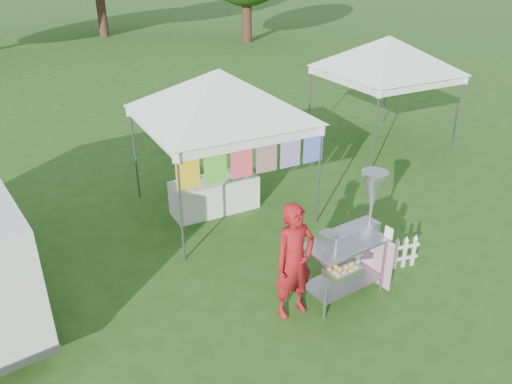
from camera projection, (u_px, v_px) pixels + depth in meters
ground at (315, 301)px, 7.92m from camera, size 120.00×120.00×0.00m
canopy_main at (219, 69)px, 9.37m from camera, size 4.24×4.24×3.45m
canopy_right at (390, 36)px, 12.87m from camera, size 4.24×4.24×3.45m
donut_cart at (357, 228)px, 7.64m from camera, size 1.45×1.13×2.02m
vendor at (294, 261)px, 7.29m from camera, size 0.71×0.49×1.85m
picket_fence at (377, 258)px, 8.49m from camera, size 1.60×0.33×0.56m
display_table at (214, 195)px, 10.50m from camera, size 1.80×0.70×0.72m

